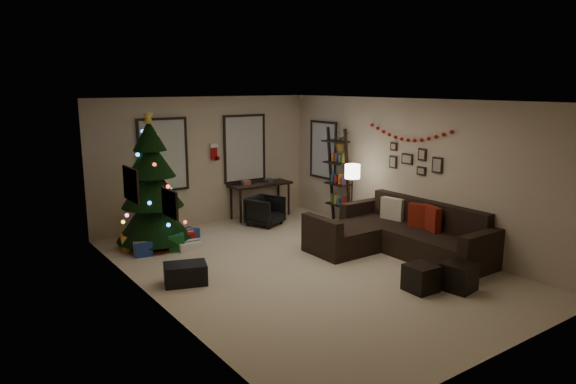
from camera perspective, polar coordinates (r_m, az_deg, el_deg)
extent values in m
plane|color=beige|center=(8.64, 1.78, -8.23)|extent=(7.00, 7.00, 0.00)
plane|color=white|center=(8.13, 1.90, 9.96)|extent=(7.00, 7.00, 0.00)
plane|color=#C7B298|center=(11.23, -9.04, 3.39)|extent=(5.00, 0.00, 5.00)
plane|color=#C7B298|center=(5.96, 22.69, -4.75)|extent=(5.00, 0.00, 5.00)
plane|color=#C7B298|center=(7.09, -14.48, -1.69)|extent=(0.00, 7.00, 7.00)
plane|color=#C7B298|center=(9.97, 13.37, 2.18)|extent=(0.00, 7.00, 7.00)
cube|color=#728CB2|center=(10.79, -13.53, 3.95)|extent=(0.94, 0.02, 1.35)
cube|color=beige|center=(10.79, -13.53, 3.95)|extent=(0.94, 0.03, 1.35)
cube|color=#728CB2|center=(11.63, -4.80, 4.77)|extent=(0.94, 0.02, 1.35)
cube|color=beige|center=(11.63, -4.80, 4.77)|extent=(0.94, 0.03, 1.35)
cube|color=#728CB2|center=(11.75, 3.93, 4.61)|extent=(0.05, 0.27, 1.17)
cube|color=beige|center=(11.75, 3.93, 4.61)|extent=(0.05, 0.45, 1.17)
cylinder|color=black|center=(10.04, -14.39, -4.85)|extent=(0.10, 0.10, 0.30)
cone|color=black|center=(9.92, -14.52, -2.35)|extent=(1.36, 1.36, 0.95)
cone|color=black|center=(9.81, -14.68, 0.78)|extent=(1.12, 1.12, 0.80)
cone|color=black|center=(9.73, -14.83, 3.68)|extent=(0.88, 0.88, 0.70)
cone|color=black|center=(9.68, -14.96, 6.03)|extent=(0.60, 0.60, 0.55)
cylinder|color=maroon|center=(10.07, -14.35, -5.56)|extent=(1.10, 1.10, 0.04)
cube|color=navy|center=(9.50, -15.60, -6.02)|extent=(0.30, 0.22, 0.25)
cube|color=silver|center=(9.66, -10.80, -5.80)|extent=(0.40, 0.30, 0.15)
cube|color=gold|center=(9.87, -17.05, -5.34)|extent=(0.26, 0.26, 0.28)
cube|color=#14591E|center=(9.65, -12.15, -5.41)|extent=(0.28, 0.25, 0.30)
cube|color=maroon|center=(10.04, -11.25, -4.94)|extent=(0.35, 0.28, 0.22)
cube|color=navy|center=(10.41, -10.67, -4.44)|extent=(0.25, 0.30, 0.18)
cube|color=black|center=(9.54, 13.53, -5.23)|extent=(0.94, 2.51, 0.44)
cube|color=black|center=(9.70, 15.11, -2.28)|extent=(0.20, 2.51, 0.46)
cube|color=black|center=(8.72, 20.31, -6.39)|extent=(0.94, 0.20, 0.69)
cube|color=black|center=(10.41, 7.95, -2.87)|extent=(0.94, 0.20, 0.69)
cube|color=black|center=(9.44, 6.23, -5.15)|extent=(0.89, 0.94, 0.44)
cube|color=black|center=(9.07, 3.71, -4.98)|extent=(0.18, 0.94, 0.69)
cube|color=maroon|center=(9.43, 15.36, -2.88)|extent=(0.27, 0.48, 0.47)
cube|color=maroon|center=(9.57, 14.32, -2.61)|extent=(0.24, 0.46, 0.44)
cube|color=beige|center=(10.01, 11.35, -1.90)|extent=(0.22, 0.46, 0.44)
cube|color=black|center=(7.88, 14.35, -9.10)|extent=(0.43, 0.43, 0.39)
cube|color=black|center=(8.06, 18.20, -8.82)|extent=(0.48, 0.48, 0.40)
cube|color=black|center=(11.67, -3.06, 0.85)|extent=(1.44, 0.52, 0.05)
cylinder|color=black|center=(11.25, -5.21, -1.63)|extent=(0.05, 0.05, 0.72)
cylinder|color=black|center=(11.60, -6.23, -1.24)|extent=(0.05, 0.05, 0.72)
cylinder|color=black|center=(11.92, 0.07, -0.82)|extent=(0.05, 0.05, 0.72)
cylinder|color=black|center=(12.25, -1.05, -0.48)|extent=(0.05, 0.05, 0.72)
imported|color=black|center=(11.07, -2.52, -2.08)|extent=(0.78, 0.76, 0.62)
cube|color=black|center=(10.98, 6.54, 1.58)|extent=(0.05, 0.05, 2.06)
cube|color=black|center=(11.39, 4.70, 1.98)|extent=(0.05, 0.05, 2.06)
cube|color=black|center=(11.29, 5.43, -1.38)|extent=(0.30, 0.57, 0.03)
cube|color=black|center=(11.20, 5.47, 0.90)|extent=(0.30, 0.57, 0.03)
cube|color=black|center=(11.12, 5.52, 3.22)|extent=(0.30, 0.57, 0.03)
cube|color=black|center=(11.06, 5.56, 5.56)|extent=(0.30, 0.57, 0.03)
imported|color=#4C4C4C|center=(11.03, 5.78, 5.79)|extent=(0.60, 0.58, 0.51)
cylinder|color=black|center=(10.58, 6.90, -4.49)|extent=(0.25, 0.25, 0.03)
cylinder|color=black|center=(10.42, 6.98, -1.29)|extent=(0.03, 0.03, 1.18)
cylinder|color=white|center=(10.30, 7.07, 2.26)|extent=(0.30, 0.30, 0.28)
cube|color=black|center=(7.91, -16.82, 0.80)|extent=(0.04, 0.60, 0.50)
cube|color=tan|center=(7.91, -16.82, 0.80)|extent=(0.01, 0.54, 0.45)
cube|color=black|center=(6.61, -12.83, -1.22)|extent=(0.04, 0.45, 0.35)
cube|color=#C7B298|center=(6.61, -12.83, -1.22)|extent=(0.01, 0.41, 0.31)
cube|color=black|center=(9.55, 16.04, 2.84)|extent=(0.03, 0.22, 0.28)
cube|color=black|center=(9.75, 14.49, 3.99)|extent=(0.03, 0.18, 0.22)
cube|color=black|center=(9.79, 14.40, 2.25)|extent=(0.03, 0.20, 0.16)
cube|color=black|center=(9.99, 12.92, 3.55)|extent=(0.03, 0.26, 0.20)
cube|color=black|center=(10.24, 11.44, 3.24)|extent=(0.03, 0.18, 0.24)
cube|color=black|center=(10.20, 11.51, 4.90)|extent=(0.03, 0.16, 0.16)
cube|color=#990F0C|center=(11.24, -9.97, 3.80)|extent=(0.14, 0.04, 0.30)
cube|color=white|center=(11.22, -9.99, 4.56)|extent=(0.16, 0.05, 0.08)
cube|color=#990F0C|center=(11.29, -9.62, 3.18)|extent=(0.10, 0.04, 0.08)
cube|color=#990F0C|center=(11.24, -8.11, 4.28)|extent=(0.14, 0.04, 0.30)
cube|color=white|center=(11.22, -8.13, 5.04)|extent=(0.16, 0.05, 0.08)
cube|color=#990F0C|center=(11.29, -7.78, 3.66)|extent=(0.10, 0.04, 0.08)
cube|color=black|center=(8.06, -11.16, -8.77)|extent=(0.73, 0.60, 0.31)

